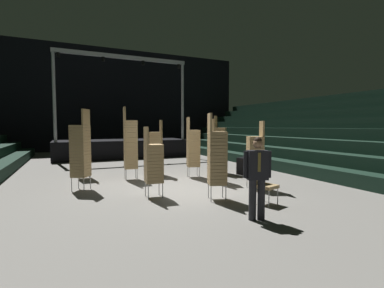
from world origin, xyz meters
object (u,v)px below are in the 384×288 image
chair_stack_front_right (130,144)px  chair_stack_aisle_left (255,155)px  man_with_tie (257,174)px  chair_stack_mid_right (220,145)px  chair_stack_front_left (193,147)px  chair_stack_aisle_right (153,162)px  chair_stack_rear_right (217,151)px  equipment_road_case (249,166)px  loose_chair_near_man (264,182)px  chair_stack_rear_left (217,157)px  chair_stack_mid_left (156,148)px  stage_riser (122,147)px  chair_stack_mid_centre (80,150)px  chair_stack_rear_centre (84,150)px

chair_stack_front_right → chair_stack_aisle_left: (3.16, -2.94, -0.25)m
man_with_tie → chair_stack_mid_right: bearing=-92.3°
chair_stack_front_left → chair_stack_aisle_right: 3.09m
chair_stack_front_left → chair_stack_rear_right: size_ratio=1.04×
chair_stack_aisle_left → chair_stack_aisle_right: 3.11m
equipment_road_case → loose_chair_near_man: 4.24m
man_with_tie → chair_stack_rear_left: bearing=-70.6°
chair_stack_rear_left → loose_chair_near_man: 1.31m
chair_stack_front_left → loose_chair_near_man: chair_stack_front_left is taller
chair_stack_front_right → chair_stack_mid_left: 1.21m
chair_stack_rear_left → chair_stack_front_left: bearing=-175.6°
chair_stack_front_left → chair_stack_mid_right: chair_stack_mid_right is taller
man_with_tie → chair_stack_front_right: bearing=-54.5°
chair_stack_aisle_left → stage_riser: bearing=34.3°
chair_stack_mid_left → chair_stack_aisle_right: size_ratio=1.14×
man_with_tie → chair_stack_rear_right: chair_stack_rear_right is taller
chair_stack_mid_centre → chair_stack_front_left: bearing=-51.0°
chair_stack_front_left → chair_stack_front_right: size_ratio=0.87×
chair_stack_front_left → chair_stack_mid_left: 1.48m
chair_stack_rear_centre → chair_stack_mid_left: bearing=-97.7°
chair_stack_mid_right → chair_stack_rear_left: bearing=9.2°
chair_stack_rear_right → equipment_road_case: bearing=126.2°
chair_stack_aisle_left → loose_chair_near_man: size_ratio=2.17×
man_with_tie → chair_stack_mid_centre: bearing=-33.6°
chair_stack_mid_centre → chair_stack_aisle_right: chair_stack_mid_centre is taller
chair_stack_mid_right → loose_chair_near_man: 4.45m
chair_stack_aisle_left → equipment_road_case: chair_stack_aisle_left is taller
chair_stack_mid_right → chair_stack_rear_right: size_ratio=1.08×
man_with_tie → chair_stack_front_right: size_ratio=0.66×
chair_stack_front_left → chair_stack_rear_centre: (-3.71, 1.40, -0.08)m
chair_stack_front_left → chair_stack_rear_centre: 3.97m
chair_stack_mid_left → equipment_road_case: bearing=-82.5°
chair_stack_mid_left → equipment_road_case: size_ratio=2.37×
chair_stack_rear_right → chair_stack_rear_centre: chair_stack_rear_right is taller
loose_chair_near_man → chair_stack_mid_right: bearing=-123.5°
chair_stack_front_left → chair_stack_front_right: chair_stack_front_right is taller
chair_stack_mid_left → chair_stack_mid_centre: bearing=145.6°
chair_stack_aisle_left → chair_stack_mid_left: bearing=53.2°
chair_stack_mid_centre → chair_stack_rear_centre: (0.16, 1.94, -0.17)m
chair_stack_front_left → chair_stack_mid_right: 1.39m
chair_stack_rear_left → chair_stack_aisle_left: size_ratio=1.08×
chair_stack_front_right → chair_stack_aisle_right: bearing=5.6°
man_with_tie → stage_riser: bearing=-67.7°
chair_stack_mid_left → chair_stack_mid_centre: chair_stack_mid_centre is taller
equipment_road_case → chair_stack_mid_centre: bearing=-177.4°
stage_riser → man_with_tie: 12.55m
chair_stack_rear_right → equipment_road_case: size_ratio=2.37×
chair_stack_front_right → chair_stack_mid_left: chair_stack_front_right is taller
man_with_tie → chair_stack_rear_centre: 6.85m
chair_stack_front_right → chair_stack_mid_centre: 1.95m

